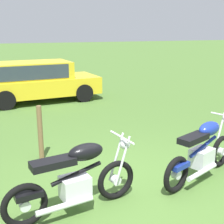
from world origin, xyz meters
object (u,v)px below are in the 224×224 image
object	(u,v)px
motorcycle_black	(75,180)
car_yellow	(35,78)
fence_post_wooden	(40,133)
motorcycle_blue	(202,152)

from	to	relation	value
motorcycle_black	car_yellow	xyz separation A→B (m)	(0.72, 7.34, 0.34)
car_yellow	fence_post_wooden	bearing A→B (deg)	-100.95
motorcycle_blue	car_yellow	size ratio (longest dim) A/B	0.46
car_yellow	fence_post_wooden	xyz separation A→B (m)	(-0.82, -5.29, -0.28)
motorcycle_blue	fence_post_wooden	xyz separation A→B (m)	(-2.41, 1.94, 0.06)
motorcycle_black	car_yellow	distance (m)	7.38
motorcycle_blue	car_yellow	xyz separation A→B (m)	(-1.59, 7.23, 0.34)
car_yellow	motorcycle_black	bearing A→B (deg)	-97.78
motorcycle_black	motorcycle_blue	bearing A→B (deg)	-3.91
car_yellow	fence_post_wooden	size ratio (longest dim) A/B	3.79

